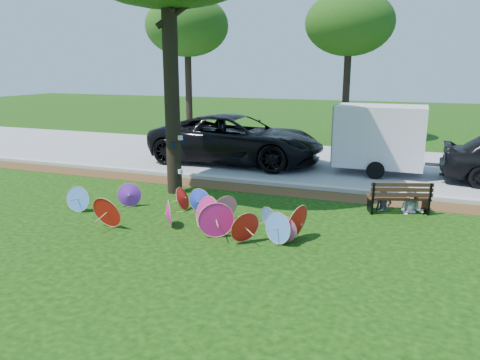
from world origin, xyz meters
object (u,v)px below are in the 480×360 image
object	(u,v)px
park_bench	(398,196)
person_left	(385,189)
black_van	(236,139)
parasol_pile	(204,213)
cargo_trailer	(380,136)
person_right	(413,189)

from	to	relation	value
park_bench	person_left	xyz separation A→B (m)	(-0.35, 0.05, 0.16)
black_van	park_bench	world-z (taller)	black_van
parasol_pile	cargo_trailer	size ratio (longest dim) A/B	2.18
black_van	person_left	xyz separation A→B (m)	(5.93, -4.44, -0.36)
black_van	park_bench	distance (m)	7.74
parasol_pile	cargo_trailer	world-z (taller)	cargo_trailer
park_bench	person_right	xyz separation A→B (m)	(0.35, 0.05, 0.22)
cargo_trailer	person_right	size ratio (longest dim) A/B	2.35
black_van	person_left	world-z (taller)	black_van
person_left	person_right	bearing A→B (deg)	-22.56
park_bench	person_right	distance (m)	0.42
cargo_trailer	park_bench	world-z (taller)	cargo_trailer
cargo_trailer	park_bench	xyz separation A→B (m)	(0.89, -4.56, -0.93)
person_left	person_right	distance (m)	0.70
parasol_pile	park_bench	world-z (taller)	parasol_pile
cargo_trailer	park_bench	distance (m)	4.74
black_van	park_bench	bearing A→B (deg)	-125.05
cargo_trailer	parasol_pile	bearing A→B (deg)	-113.79
cargo_trailer	person_left	size ratio (longest dim) A/B	2.57
park_bench	parasol_pile	bearing A→B (deg)	-163.55
person_left	person_right	size ratio (longest dim) A/B	0.92
parasol_pile	person_left	world-z (taller)	person_left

